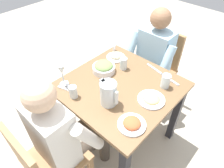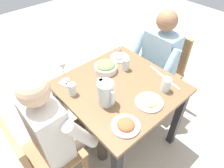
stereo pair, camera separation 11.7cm
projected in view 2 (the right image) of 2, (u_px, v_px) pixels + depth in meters
name	position (u px, v px, depth m)	size (l,w,h in m)	color
ground_plane	(118.00, 138.00, 2.12)	(8.00, 8.00, 0.00)	#B7AD99
dining_table	(120.00, 97.00, 1.70)	(0.87, 0.87, 0.75)	brown
chair_near	(40.00, 156.00, 1.44)	(0.40, 0.40, 0.87)	#997047
chair_far	(164.00, 68.00, 2.20)	(0.40, 0.40, 0.87)	#997047
diner_near	(61.00, 128.00, 1.44)	(0.48, 0.53, 1.17)	silver
diner_far	(153.00, 65.00, 2.00)	(0.48, 0.53, 1.17)	#9EC6E0
water_pitcher	(106.00, 93.00, 1.42)	(0.16, 0.12, 0.19)	silver
salad_bowl	(106.00, 67.00, 1.73)	(0.20, 0.20, 0.09)	white
plate_rice_curry	(126.00, 125.00, 1.31)	(0.19, 0.19, 0.05)	white
plate_beans	(120.00, 57.00, 1.89)	(0.18, 0.18, 0.05)	white
plate_fries	(149.00, 102.00, 1.47)	(0.20, 0.20, 0.04)	white
water_glass_far_right	(72.00, 89.00, 1.51)	(0.06, 0.06, 0.10)	silver
water_glass_center	(126.00, 64.00, 1.74)	(0.06, 0.06, 0.11)	silver
water_glass_near_left	(166.00, 85.00, 1.54)	(0.07, 0.07, 0.11)	silver
wine_glass	(63.00, 67.00, 1.56)	(0.08, 0.08, 0.20)	silver
salt_shaker	(119.00, 48.00, 1.98)	(0.03, 0.03, 0.05)	white
fork_near	(69.00, 85.00, 1.62)	(0.17, 0.03, 0.01)	silver
knife_near	(157.00, 72.00, 1.74)	(0.18, 0.02, 0.01)	silver
fork_far	(67.00, 86.00, 1.60)	(0.17, 0.03, 0.01)	silver
knife_far	(171.00, 83.00, 1.63)	(0.18, 0.02, 0.01)	silver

